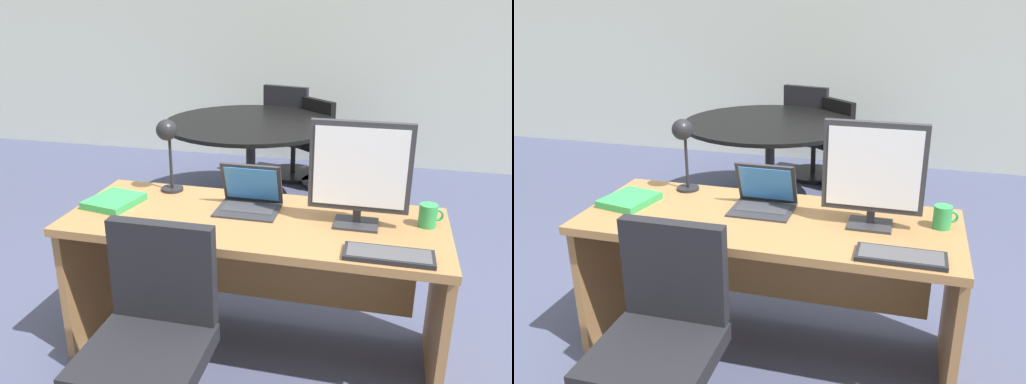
% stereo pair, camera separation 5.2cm
% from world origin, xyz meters
% --- Properties ---
extents(ground, '(12.00, 12.00, 0.00)m').
position_xyz_m(ground, '(0.00, 1.50, 0.00)').
color(ground, '#474C6B').
extents(back_wall, '(10.00, 0.10, 2.80)m').
position_xyz_m(back_wall, '(0.00, 3.45, 1.40)').
color(back_wall, silver).
rests_on(back_wall, ground).
extents(desk, '(1.80, 0.71, 0.73)m').
position_xyz_m(desk, '(0.00, 0.05, 0.53)').
color(desk, '#9E7042').
rests_on(desk, ground).
extents(monitor, '(0.45, 0.16, 0.49)m').
position_xyz_m(monitor, '(0.48, 0.04, 1.00)').
color(monitor, '#2D2D33').
rests_on(monitor, desk).
extents(laptop, '(0.30, 0.25, 0.23)m').
position_xyz_m(laptop, '(-0.05, 0.13, 0.80)').
color(laptop, '#2D2D33').
rests_on(laptop, desk).
extents(keyboard, '(0.36, 0.15, 0.02)m').
position_xyz_m(keyboard, '(0.63, -0.26, 0.75)').
color(keyboard, black).
rests_on(keyboard, desk).
extents(mouse, '(0.04, 0.07, 0.03)m').
position_xyz_m(mouse, '(-0.31, -0.28, 0.75)').
color(mouse, '#2D2D33').
rests_on(mouse, desk).
extents(desk_lamp, '(0.12, 0.14, 0.40)m').
position_xyz_m(desk_lamp, '(-0.53, 0.24, 1.02)').
color(desk_lamp, black).
rests_on(desk_lamp, desk).
extents(book, '(0.27, 0.29, 0.04)m').
position_xyz_m(book, '(-0.74, -0.00, 0.75)').
color(book, green).
rests_on(book, desk).
extents(coffee_mug, '(0.11, 0.08, 0.11)m').
position_xyz_m(coffee_mug, '(0.80, 0.10, 0.79)').
color(coffee_mug, green).
rests_on(coffee_mug, desk).
extents(office_chair, '(0.56, 0.56, 0.91)m').
position_xyz_m(office_chair, '(-0.24, -0.68, 0.38)').
color(office_chair, black).
rests_on(office_chair, ground).
extents(meeting_table, '(1.44, 1.44, 0.76)m').
position_xyz_m(meeting_table, '(-0.51, 1.90, 0.58)').
color(meeting_table, black).
rests_on(meeting_table, ground).
extents(meeting_chair_near, '(0.65, 0.65, 0.86)m').
position_xyz_m(meeting_chair_near, '(0.06, 2.59, 0.35)').
color(meeting_chair_near, black).
rests_on(meeting_chair_near, ground).
extents(meeting_chair_far, '(0.56, 0.57, 0.94)m').
position_xyz_m(meeting_chair_far, '(-0.33, 2.77, 0.38)').
color(meeting_chair_far, black).
rests_on(meeting_chair_far, ground).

